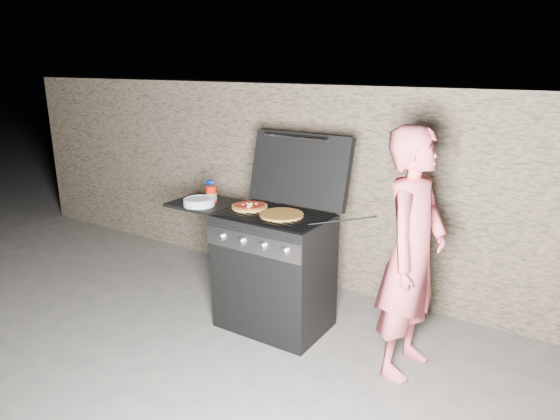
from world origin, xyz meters
The scene contains 10 objects.
ground centered at (0.00, 0.00, 0.00)m, with size 50.00×50.00×0.00m, color #53504D.
stone_wall centered at (0.00, 1.05, 0.90)m, with size 8.00×0.35×1.80m, color #826A52.
gas_grill centered at (-0.25, 0.00, 0.46)m, with size 1.34×0.79×0.91m, color black, non-canonical shape.
pizza_topped centered at (-0.25, 0.03, 0.93)m, with size 0.27×0.27×0.03m, color #AA8E3F, non-canonical shape.
pizza_plain centered at (0.07, -0.01, 0.92)m, with size 0.32×0.32×0.02m, color gold.
sauce_jar centered at (-0.62, 0.03, 0.97)m, with size 0.08×0.08×0.13m, color #A81508.
blue_carton centered at (-0.74, 0.15, 0.97)m, with size 0.06×0.04×0.14m, color #0729B0.
plate_stack centered at (-0.64, -0.10, 0.93)m, with size 0.24×0.24×0.06m, color silver.
person centered at (1.04, 0.01, 0.81)m, with size 0.59×0.39×1.63m, color #E95C67.
tongs centered at (0.55, 0.00, 0.96)m, with size 0.01×0.01×0.46m, color black.
Camera 1 is at (1.93, -2.92, 1.99)m, focal length 32.00 mm.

